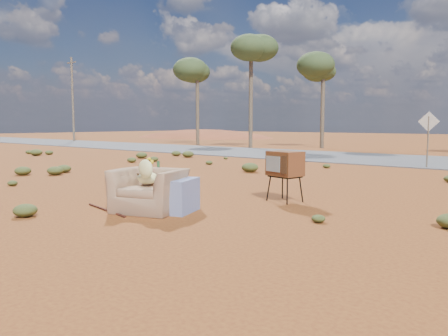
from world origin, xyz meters
The scene contains 13 objects.
ground centered at (0.00, 0.00, 0.00)m, with size 140.00×140.00×0.00m, color brown.
highway centered at (0.00, 15.00, 0.02)m, with size 140.00×7.00×0.04m, color #565659.
dirt_mound centered at (-30.00, 34.00, 0.00)m, with size 26.00×18.00×2.00m, color #954224.
armchair centered at (-0.36, -0.35, 0.52)m, with size 1.66×1.39×1.12m.
tv_unit centered at (1.05, 2.21, 0.83)m, with size 0.80×0.69×1.12m.
side_table centered at (-0.86, 0.01, 0.73)m, with size 0.59×0.59×0.99m.
rusty_bar centered at (-1.12, -0.96, 0.02)m, with size 0.04×0.04×1.65m, color #4A1C13.
road_sign centered at (1.50, 12.00, 1.50)m, with size 0.78×0.06×2.19m.
eucalyptus_far_left centered at (-18.00, 20.00, 5.94)m, with size 3.20×3.20×7.10m.
eucalyptus_left centered at (-12.00, 19.00, 6.92)m, with size 3.20×3.20×8.10m.
eucalyptus_near_left centered at (-8.00, 22.00, 5.45)m, with size 3.20×3.20×6.60m.
utility_pole_west centered at (-32.00, 17.50, 4.15)m, with size 1.40×0.20×8.00m.
scrub_patch centered at (-0.82, 4.41, 0.14)m, with size 17.49×8.07×0.33m.
Camera 1 is at (6.08, -6.07, 1.73)m, focal length 35.00 mm.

